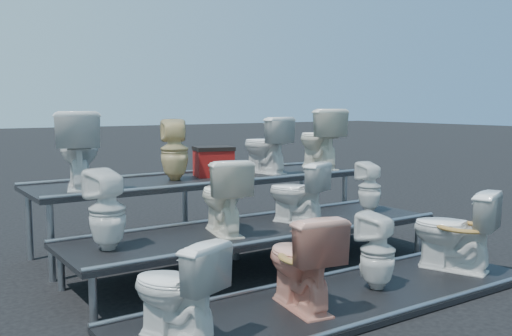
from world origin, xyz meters
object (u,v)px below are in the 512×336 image
toilet_3 (454,230)px  toilet_4 (107,210)px  toilet_8 (78,150)px  toilet_9 (175,150)px  toilet_1 (301,261)px  toilet_10 (265,145)px  toilet_11 (319,139)px  toilet_7 (370,187)px  toilet_2 (377,251)px  toilet_5 (223,196)px  toilet_0 (176,289)px  toilet_6 (297,192)px  red_crate (214,163)px

toilet_3 → toilet_4: 3.50m
toilet_8 → toilet_9: (1.16, 0.00, -0.05)m
toilet_1 → toilet_8: toilet_8 is taller
toilet_10 → toilet_11: size_ratio=0.88×
toilet_1 → toilet_9: bearing=-82.8°
toilet_10 → toilet_9: bearing=-5.7°
toilet_7 → toilet_4: bearing=7.8°
toilet_2 → toilet_5: toilet_5 is taller
toilet_5 → toilet_10: 1.97m
toilet_2 → toilet_9: size_ratio=0.97×
toilet_0 → toilet_1: (1.17, 0.00, 0.03)m
toilet_11 → toilet_3: bearing=95.1°
toilet_1 → toilet_7: toilet_7 is taller
toilet_3 → toilet_9: bearing=-74.2°
toilet_2 → toilet_6: (0.06, 1.30, 0.38)m
toilet_6 → toilet_9: 1.62m
toilet_0 → toilet_11: toilet_11 is taller
toilet_0 → toilet_7: size_ratio=1.23×
toilet_1 → toilet_3: (2.02, 0.00, 0.01)m
toilet_7 → toilet_6: bearing=7.8°
toilet_6 → toilet_1: bearing=31.2°
toilet_2 → toilet_0: bearing=-16.2°
toilet_7 → toilet_11: bearing=-94.5°
toilet_1 → toilet_4: bearing=-37.7°
toilet_3 → toilet_10: bearing=-98.0°
toilet_8 → red_crate: (1.76, 0.09, -0.26)m
toilet_7 → red_crate: (-1.41, 1.39, 0.26)m
toilet_5 → toilet_11: bearing=-138.1°
toilet_8 → toilet_0: bearing=104.4°
toilet_3 → toilet_6: (-1.06, 1.30, 0.32)m
toilet_1 → toilet_10: bearing=-109.6°
toilet_3 → toilet_7: size_ratio=1.37×
toilet_9 → toilet_3: bearing=147.1°
toilet_3 → toilet_5: bearing=-53.6°
toilet_0 → toilet_3: toilet_3 is taller
toilet_0 → red_crate: red_crate is taller
toilet_4 → toilet_3: bearing=146.8°
toilet_10 → toilet_6: bearing=64.5°
toilet_3 → toilet_9: toilet_9 is taller
toilet_7 → toilet_8: toilet_8 is taller
toilet_3 → toilet_9: size_ratio=1.14×
toilet_1 → toilet_7: size_ratio=1.33×
toilet_3 → toilet_6: bearing=-71.7°
toilet_9 → red_crate: 0.63m
toilet_3 → toilet_6: size_ratio=1.23×
toilet_10 → toilet_11: toilet_11 is taller
toilet_0 → toilet_8: (0.09, 2.60, 0.85)m
toilet_3 → toilet_9: 3.32m
toilet_7 → toilet_5: bearing=7.8°
toilet_5 → toilet_9: size_ratio=1.04×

